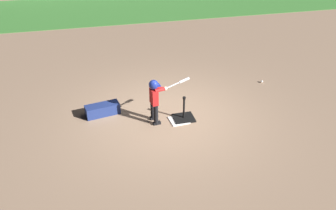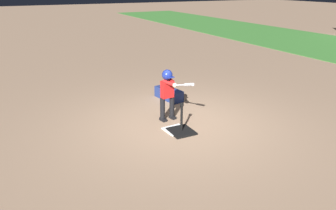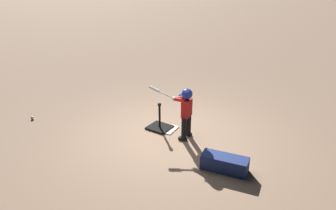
{
  "view_description": "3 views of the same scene",
  "coord_description": "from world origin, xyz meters",
  "px_view_note": "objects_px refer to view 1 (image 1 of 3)",
  "views": [
    {
      "loc": [
        -1.66,
        -6.68,
        4.44
      ],
      "look_at": [
        -0.09,
        -0.45,
        0.61
      ],
      "focal_mm": 35.0,
      "sensor_mm": 36.0,
      "label": 1
    },
    {
      "loc": [
        5.6,
        -3.13,
        2.81
      ],
      "look_at": [
        0.16,
        -0.39,
        0.55
      ],
      "focal_mm": 35.0,
      "sensor_mm": 36.0,
      "label": 2
    },
    {
      "loc": [
        -3.48,
        5.23,
        3.45
      ],
      "look_at": [
        -0.02,
        0.05,
        0.76
      ],
      "focal_mm": 35.0,
      "sensor_mm": 36.0,
      "label": 3
    }
  ],
  "objects_px": {
    "batter_child": "(155,96)",
    "baseball": "(262,82)",
    "equipment_bag": "(103,110)",
    "batting_tee": "(184,116)"
  },
  "relations": [
    {
      "from": "batter_child",
      "to": "baseball",
      "type": "bearing_deg",
      "value": 19.91
    },
    {
      "from": "equipment_bag",
      "to": "batting_tee",
      "type": "bearing_deg",
      "value": -30.21
    },
    {
      "from": "batting_tee",
      "to": "batter_child",
      "type": "relative_size",
      "value": 0.55
    },
    {
      "from": "baseball",
      "to": "equipment_bag",
      "type": "relative_size",
      "value": 0.09
    },
    {
      "from": "batter_child",
      "to": "equipment_bag",
      "type": "distance_m",
      "value": 1.5
    },
    {
      "from": "batting_tee",
      "to": "baseball",
      "type": "relative_size",
      "value": 8.31
    },
    {
      "from": "batting_tee",
      "to": "equipment_bag",
      "type": "bearing_deg",
      "value": 160.18
    },
    {
      "from": "batting_tee",
      "to": "equipment_bag",
      "type": "height_order",
      "value": "batting_tee"
    },
    {
      "from": "baseball",
      "to": "equipment_bag",
      "type": "height_order",
      "value": "equipment_bag"
    },
    {
      "from": "batting_tee",
      "to": "baseball",
      "type": "height_order",
      "value": "batting_tee"
    }
  ]
}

